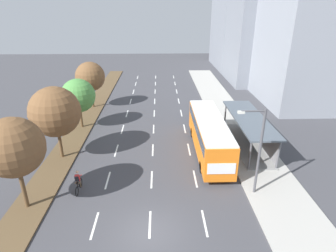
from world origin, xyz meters
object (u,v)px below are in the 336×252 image
bus (209,132)px  streetlight (258,147)px  median_tree_second (55,112)px  cyclist (78,182)px  bus_shelter (251,128)px  median_tree_nearest (13,147)px  median_tree_third (78,96)px  median_tree_fourth (90,77)px

bus → streetlight: 7.06m
bus → median_tree_second: median_tree_second is taller
cyclist → median_tree_second: (-2.84, 5.14, 3.67)m
bus_shelter → median_tree_second: 18.03m
bus → streetlight: (2.17, -6.46, 1.82)m
median_tree_nearest → median_tree_third: 13.83m
median_tree_nearest → cyclist: bearing=29.8°
cyclist → bus: bearing=28.5°
bus_shelter → median_tree_fourth: 21.61m
median_tree_second → median_tree_third: (0.08, 6.90, -0.68)m
bus → median_tree_second: size_ratio=1.73×
bus → median_tree_nearest: median_tree_nearest is taller
bus → median_tree_fourth: 19.03m
bus_shelter → median_tree_third: size_ratio=1.84×
median_tree_second → streetlight: streetlight is taller
median_tree_second → bus_shelter: bearing=6.0°
median_tree_second → median_tree_third: size_ratio=1.18×
bus_shelter → cyclist: bearing=-154.8°
median_tree_third → median_tree_fourth: (-0.19, 6.90, 0.48)m
bus_shelter → bus: (-4.28, -1.23, 0.20)m
bus_shelter → median_tree_fourth: (-17.85, 11.94, 2.39)m
median_tree_third → bus_shelter: bearing=-15.9°
cyclist → median_tree_fourth: 19.48m
median_tree_nearest → median_tree_second: 6.90m
bus_shelter → median_tree_nearest: median_tree_nearest is taller
median_tree_fourth → median_tree_third: bearing=-88.4°
cyclist → median_tree_fourth: size_ratio=0.30×
median_tree_nearest → median_tree_third: (0.31, 13.80, -0.87)m
median_tree_nearest → median_tree_fourth: size_ratio=1.07×
median_tree_fourth → streetlight: (15.74, -19.63, -0.37)m
bus → median_tree_third: bearing=154.9°
median_tree_second → bus: bearing=2.7°
streetlight → median_tree_fourth: bearing=128.7°
cyclist → streetlight: size_ratio=0.28×
median_tree_fourth → streetlight: size_ratio=0.93×
median_tree_second → median_tree_fourth: size_ratio=1.08×
median_tree_second → streetlight: size_ratio=1.00×
median_tree_fourth → median_tree_nearest: bearing=-90.4°
bus_shelter → median_tree_fourth: median_tree_fourth is taller
median_tree_third → streetlight: bearing=-39.3°
bus_shelter → cyclist: bus_shelter is taller
median_tree_nearest → median_tree_second: size_ratio=0.99×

